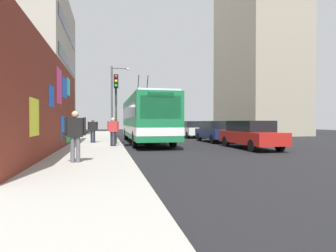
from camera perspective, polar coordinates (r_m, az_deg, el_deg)
The scene contains 15 objects.
ground_plane at distance 17.44m, azimuth -9.37°, elevation -4.14°, with size 80.00×80.00×0.00m, color black.
sidewalk_slab at distance 17.42m, azimuth -14.65°, elevation -3.92°, with size 48.00×3.20×0.15m, color #9E9B93.
graffiti_wall at distance 14.14m, azimuth -22.35°, elevation 4.04°, with size 15.09×0.32×4.64m.
building_far_left at distance 31.76m, azimuth -27.84°, elevation 10.89°, with size 13.79×8.90×14.20m.
building_far_right at distance 36.46m, azimuth 17.91°, elevation 13.58°, with size 11.16×7.01×19.13m.
city_bus at distance 20.05m, azimuth -4.62°, elevation 1.71°, with size 11.66×2.54×5.05m.
parked_car_red at distance 16.41m, azimuth 16.46°, elevation -1.56°, with size 4.83×1.77×1.58m.
parked_car_navy at distance 21.14m, azimuth 9.59°, elevation -1.00°, with size 4.34×1.76×1.58m.
parked_car_white at distance 26.71m, azimuth 4.84°, elevation -0.61°, with size 4.18×1.79×1.58m.
pedestrian_at_curb at distance 16.06m, azimuth -11.16°, elevation -0.69°, with size 0.22×0.65×1.61m.
pedestrian_near_wall at distance 9.88m, azimuth -18.48°, elevation -1.18°, with size 0.23×0.77×1.74m.
pedestrian_midblock at distance 18.89m, azimuth -15.11°, elevation -0.54°, with size 0.22×0.64×1.58m.
traffic_light at distance 17.67m, azimuth -10.58°, elevation 5.80°, with size 0.49×0.28×4.31m.
street_lamp at distance 26.15m, azimuth -10.99°, elevation 5.97°, with size 0.44×1.70×6.44m.
curbside_puddle at distance 18.30m, azimuth -7.63°, elevation -3.90°, with size 1.97×1.97×0.00m, color black.
Camera 1 is at (-17.35, 0.92, 1.53)m, focal length 29.83 mm.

